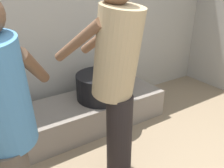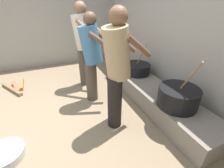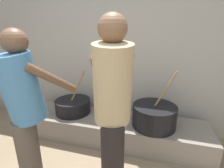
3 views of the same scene
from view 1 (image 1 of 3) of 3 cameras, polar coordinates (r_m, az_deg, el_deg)
name	(u,v)px [view 1 (image 1 of 3)]	position (r m, az deg, el deg)	size (l,w,h in m)	color
block_enclosure_rear	(20,31)	(2.70, -21.43, 11.92)	(5.70, 0.20, 2.11)	#9E998E
hearth_ledge	(52,124)	(2.57, -14.41, -9.40)	(2.62, 0.60, 0.32)	slate
cooking_pot_main	(101,86)	(2.61, -2.63, -0.48)	(0.55, 0.55, 0.73)	black
cook_in_tan_shirt	(116,77)	(1.65, 1.06, 1.80)	(0.51, 0.73, 1.61)	black
cook_in_blue_shirt	(4,124)	(1.36, -24.70, -8.91)	(0.59, 0.71, 1.51)	#4C4238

